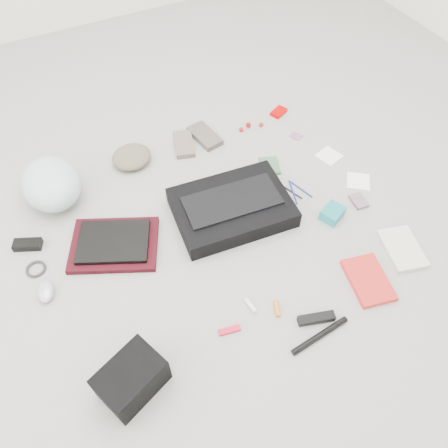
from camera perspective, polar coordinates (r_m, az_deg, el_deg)
name	(u,v)px	position (r m, az deg, el deg)	size (l,w,h in m)	color
ground_plane	(224,231)	(1.91, 0.00, -0.92)	(4.00, 4.00, 0.00)	gray
messenger_bag	(232,208)	(1.94, 1.03, 2.16)	(0.50, 0.36, 0.08)	black
bag_flap	(232,201)	(1.90, 1.05, 3.07)	(0.41, 0.19, 0.01)	black
laptop_sleeve	(114,245)	(1.91, -14.11, -2.63)	(0.36, 0.27, 0.03)	#33070E
laptop	(113,242)	(1.89, -14.24, -2.24)	(0.29, 0.21, 0.02)	black
bike_helmet	(51,184)	(2.10, -21.64, 4.91)	(0.26, 0.32, 0.19)	silver
beanie	(132,157)	(2.21, -11.98, 8.58)	(0.19, 0.18, 0.07)	#675F4A
mitten_left	(184,144)	(2.27, -5.25, 10.34)	(0.09, 0.19, 0.03)	#736156
mitten_right	(205,136)	(2.31, -2.53, 11.42)	(0.10, 0.20, 0.03)	#584F47
power_brick	(28,245)	(2.02, -24.27, -2.46)	(0.12, 0.05, 0.03)	black
cable_coil	(36,269)	(1.95, -23.36, -5.42)	(0.08, 0.08, 0.01)	black
mouse	(46,291)	(1.86, -22.26, -8.11)	(0.06, 0.10, 0.04)	#ADB0C5
camera_bag	(132,379)	(1.57, -11.98, -19.20)	(0.22, 0.15, 0.14)	black
multitool	(229,330)	(1.67, 0.71, -13.70)	(0.08, 0.02, 0.01)	red
toiletry_tube_white	(251,305)	(1.71, 3.50, -10.58)	(0.02, 0.02, 0.06)	silver
toiletry_tube_orange	(277,308)	(1.71, 6.95, -10.90)	(0.02, 0.02, 0.07)	orange
u_lock	(316,318)	(1.71, 11.95, -11.98)	(0.14, 0.04, 0.03)	black
bike_pump	(320,336)	(1.69, 12.41, -14.04)	(0.02, 0.02, 0.25)	black
book_red	(368,280)	(1.85, 18.32, -6.97)	(0.15, 0.22, 0.02)	red
book_white	(402,249)	(1.99, 22.27, -3.00)	(0.14, 0.21, 0.02)	beige
notepad	(270,166)	(2.17, 5.98, 7.55)	(0.09, 0.12, 0.01)	#3A6342
pen_blue	(293,192)	(2.07, 9.01, 4.13)	(0.01, 0.01, 0.15)	navy
pen_black	(290,191)	(2.07, 8.59, 4.34)	(0.01, 0.01, 0.14)	black
pen_navy	(301,189)	(2.09, 10.02, 4.53)	(0.01, 0.01, 0.14)	navy
accordion_wallet	(332,213)	(2.00, 13.96, 1.37)	(0.10, 0.08, 0.05)	teal
card_deck	(358,201)	(2.10, 17.16, 2.88)	(0.06, 0.09, 0.02)	gray
napkin_top	(329,156)	(2.28, 13.56, 8.63)	(0.10, 0.10, 0.01)	white
napkin_bottom	(358,181)	(2.19, 17.14, 5.35)	(0.11, 0.11, 0.01)	white
lollipop_a	(241,129)	(2.35, 2.26, 12.24)	(0.02, 0.02, 0.02)	red
lollipop_b	(248,125)	(2.38, 3.20, 12.80)	(0.03, 0.03, 0.03)	#990705
lollipop_c	(261,125)	(2.39, 4.88, 12.82)	(0.02, 0.02, 0.02)	#A11C0A
altoids_tin	(279,112)	(2.49, 7.16, 14.31)	(0.09, 0.06, 0.02)	#C30001
stamp_sheet	(296,136)	(2.36, 9.40, 11.25)	(0.05, 0.06, 0.00)	#9A6186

